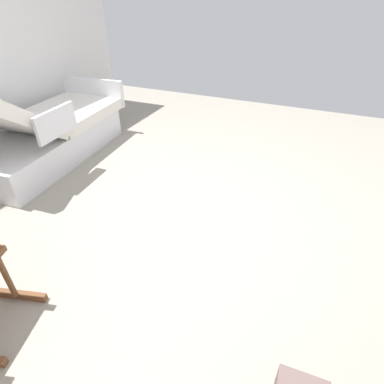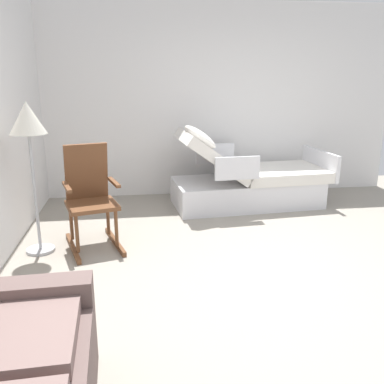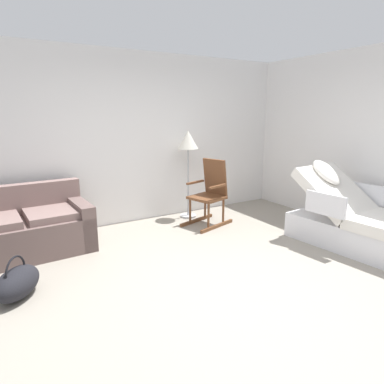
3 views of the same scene
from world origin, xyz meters
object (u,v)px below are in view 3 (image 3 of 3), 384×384
Objects in this scene: couch at (24,231)px; duffel_bag at (17,283)px; rocking_chair at (210,193)px; hospital_bed at (367,227)px; floor_lamp at (188,146)px.

couch is 1.15m from duffel_bag.
rocking_chair reaches higher than couch.
rocking_chair is at bearing 120.77° from hospital_bed.
hospital_bed is 2.91m from floor_lamp.
duffel_bag is (-2.76, -1.41, -1.07)m from floor_lamp.
rocking_chair is (-1.16, 1.95, 0.19)m from hospital_bed.
floor_lamp is at bearing 117.29° from hospital_bed.
couch is (-3.86, 2.17, -0.01)m from hospital_bed.
couch is at bearing 175.28° from rocking_chair.
hospital_bed is 1.44× the size of floor_lamp.
hospital_bed is 4.43m from couch.
floor_lamp is (-0.11, 0.51, 0.72)m from rocking_chair.
duffel_bag is at bearing -98.70° from couch.
couch is 2.56× the size of duffel_bag.
floor_lamp is at bearing 6.29° from couch.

